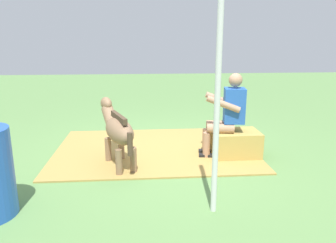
{
  "coord_description": "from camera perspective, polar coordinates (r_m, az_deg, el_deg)",
  "views": [
    {
      "loc": [
        0.31,
        4.84,
        1.77
      ],
      "look_at": [
        -0.08,
        0.06,
        0.55
      ],
      "focal_mm": 34.9,
      "sensor_mm": 36.0,
      "label": 1
    }
  ],
  "objects": [
    {
      "name": "ground_plane",
      "position": [
        5.16,
        -0.94,
        -5.77
      ],
      "size": [
        24.0,
        24.0,
        0.0
      ],
      "primitive_type": "plane",
      "color": "#608C4C"
    },
    {
      "name": "hay_patch",
      "position": [
        5.36,
        -2.35,
        -4.86
      ],
      "size": [
        3.17,
        2.3,
        0.02
      ],
      "primitive_type": "cube",
      "color": "#AD8C47",
      "rests_on": "ground"
    },
    {
      "name": "hay_bale",
      "position": [
        5.13,
        11.71,
        -3.83
      ],
      "size": [
        0.7,
        0.52,
        0.4
      ],
      "primitive_type": "cube",
      "color": "tan",
      "rests_on": "ground"
    },
    {
      "name": "person_seated",
      "position": [
        4.97,
        10.2,
        1.55
      ],
      "size": [
        0.7,
        0.48,
        1.28
      ],
      "color": "tan",
      "rests_on": "ground"
    },
    {
      "name": "pony_standing",
      "position": [
        4.63,
        -8.81,
        -1.34
      ],
      "size": [
        0.65,
        1.29,
        0.9
      ],
      "color": "#8C6B4C",
      "rests_on": "ground"
    },
    {
      "name": "soda_bottle",
      "position": [
        5.66,
        15.07,
        -3.14
      ],
      "size": [
        0.07,
        0.07,
        0.25
      ],
      "color": "brown",
      "rests_on": "ground"
    },
    {
      "name": "tent_pole_left",
      "position": [
        3.2,
        8.64,
        4.6
      ],
      "size": [
        0.06,
        0.06,
        2.48
      ],
      "primitive_type": "cylinder",
      "color": "silver",
      "rests_on": "ground"
    }
  ]
}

